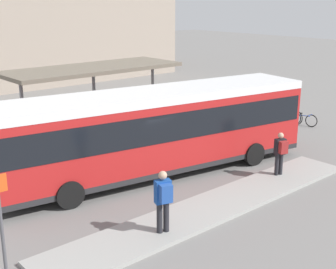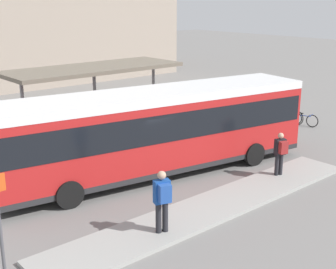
% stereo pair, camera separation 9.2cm
% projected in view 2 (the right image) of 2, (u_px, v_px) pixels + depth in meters
% --- Properties ---
extents(ground_plane, '(120.00, 120.00, 0.00)m').
position_uv_depth(ground_plane, '(156.00, 174.00, 17.74)').
color(ground_plane, slate).
extents(curb_island, '(12.29, 1.80, 0.12)m').
position_uv_depth(curb_island, '(214.00, 206.00, 14.83)').
color(curb_island, '#9E9E99').
rests_on(curb_island, ground_plane).
extents(city_bus, '(12.58, 4.48, 3.19)m').
position_uv_depth(city_bus, '(156.00, 126.00, 17.22)').
color(city_bus, red).
rests_on(city_bus, ground_plane).
extents(pedestrian_waiting, '(0.46, 0.50, 1.62)m').
position_uv_depth(pedestrian_waiting, '(280.00, 151.00, 17.01)').
color(pedestrian_waiting, '#232328').
rests_on(pedestrian_waiting, curb_island).
extents(pedestrian_companion, '(0.51, 0.55, 1.81)m').
position_uv_depth(pedestrian_companion, '(162.00, 198.00, 12.76)').
color(pedestrian_companion, '#232328').
rests_on(pedestrian_companion, curb_island).
extents(bicycle_blue, '(0.48, 1.53, 0.67)m').
position_uv_depth(bicycle_blue, '(304.00, 119.00, 24.34)').
color(bicycle_blue, black).
rests_on(bicycle_blue, ground_plane).
extents(bicycle_orange, '(0.48, 1.76, 0.76)m').
position_uv_depth(bicycle_orange, '(290.00, 116.00, 24.90)').
color(bicycle_orange, black).
rests_on(bicycle_orange, ground_plane).
extents(bicycle_yellow, '(0.48, 1.52, 0.66)m').
position_uv_depth(bicycle_yellow, '(277.00, 114.00, 25.51)').
color(bicycle_yellow, black).
rests_on(bicycle_yellow, ground_plane).
extents(station_shelter, '(8.72, 3.24, 3.23)m').
position_uv_depth(station_shelter, '(94.00, 70.00, 22.59)').
color(station_shelter, '#706656').
rests_on(station_shelter, ground_plane).
extents(potted_planter_near_shelter, '(1.00, 1.00, 1.42)m').
position_uv_depth(potted_planter_near_shelter, '(158.00, 118.00, 22.94)').
color(potted_planter_near_shelter, slate).
rests_on(potted_planter_near_shelter, ground_plane).
extents(platform_sign, '(0.44, 0.08, 2.80)m').
position_uv_depth(platform_sign, '(0.00, 228.00, 10.26)').
color(platform_sign, '#4C4C51').
rests_on(platform_sign, ground_plane).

